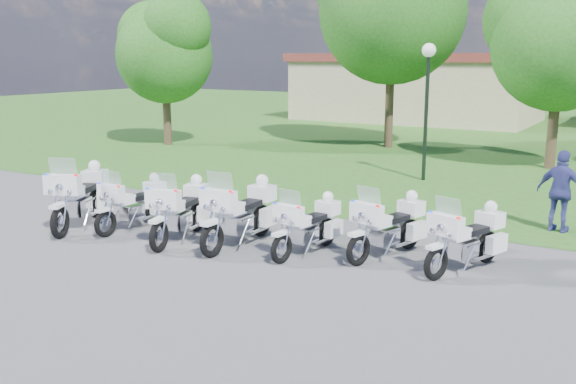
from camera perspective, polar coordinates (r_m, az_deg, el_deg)
The scene contains 14 objects.
ground at distance 14.02m, azimuth -5.07°, elevation -4.36°, with size 100.00×100.00×0.00m, color #545459.
grass_lawn at distance 38.87m, azimuth 19.15°, elevation 5.53°, with size 100.00×48.00×0.01m, color #32561B.
motorcycle_0 at distance 15.80m, azimuth -17.93°, elevation -0.28°, with size 1.51×2.46×1.76m.
motorcycle_1 at distance 15.29m, azimuth -13.47°, elevation -0.90°, with size 0.72×2.18×1.46m.
motorcycle_2 at distance 14.12m, azimuth -9.45°, elevation -1.53°, with size 1.11×2.37×1.61m.
motorcycle_3 at distance 13.58m, azimuth -4.12°, elevation -1.78°, with size 0.84×2.53×1.70m.
motorcycle_4 at distance 13.01m, azimuth 1.87°, elevation -2.89°, with size 0.86×2.12×1.43m.
motorcycle_5 at distance 12.96m, azimuth 9.02°, elevation -2.92°, with size 1.13×2.21×1.52m.
motorcycle_6 at distance 12.43m, azimuth 15.70°, elevation -3.91°, with size 1.19×2.14×1.50m.
lamp_post at distance 20.87m, azimuth 12.31°, elevation 9.87°, with size 0.44×0.44×4.34m.
tree_0 at distance 29.44m, azimuth -10.95°, elevation 12.66°, with size 4.98×4.25×6.64m.
tree_2 at distance 24.51m, azimuth 23.02°, elevation 13.02°, with size 5.41×4.62×7.21m.
building_west at distance 41.32m, azimuth 11.41°, elevation 9.17°, with size 14.56×8.32×4.10m.
bystander_c at distance 15.73m, azimuth 23.13°, elevation 0.02°, with size 1.10×0.46×1.87m, color navy.
Camera 1 is at (7.97, -10.84, 3.94)m, focal length 40.00 mm.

